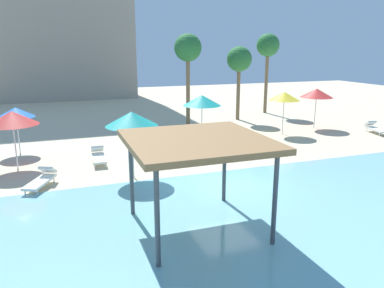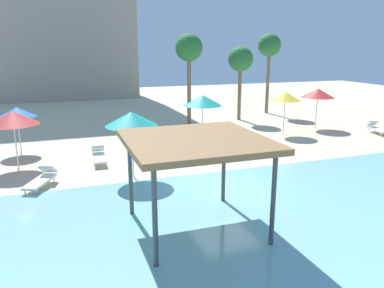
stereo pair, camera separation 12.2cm
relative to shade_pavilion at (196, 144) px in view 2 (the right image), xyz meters
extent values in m
plane|color=beige|center=(2.48, 3.28, -2.72)|extent=(80.00, 80.00, 0.00)
cube|color=#7AB7C1|center=(2.48, -1.97, -2.70)|extent=(44.00, 13.50, 0.04)
cylinder|color=#42474C|center=(-1.68, 1.68, -1.36)|extent=(0.14, 0.14, 2.72)
cylinder|color=#42474C|center=(1.68, 1.68, -1.36)|extent=(0.14, 0.14, 2.72)
cylinder|color=#42474C|center=(-1.68, -1.68, -1.36)|extent=(0.14, 0.14, 2.72)
cylinder|color=#42474C|center=(1.68, -1.68, -1.36)|extent=(0.14, 0.14, 2.72)
cube|color=olive|center=(0.00, 0.00, 0.10)|extent=(4.06, 4.06, 0.18)
cylinder|color=silver|center=(-5.79, 8.52, -1.68)|extent=(0.06, 0.06, 2.07)
cone|color=red|center=(-5.79, 8.52, -0.33)|extent=(2.30, 2.30, 0.63)
cylinder|color=silver|center=(-0.92, 5.39, -1.57)|extent=(0.06, 0.06, 2.29)
cone|color=teal|center=(-0.92, 5.39, -0.13)|extent=(2.22, 2.22, 0.61)
cylinder|color=silver|center=(-5.89, 11.35, -1.75)|extent=(0.06, 0.06, 1.94)
cone|color=blue|center=(-5.89, 11.35, -0.51)|extent=(1.92, 1.92, 0.53)
cylinder|color=silver|center=(13.11, 11.48, -1.64)|extent=(0.06, 0.06, 2.15)
cone|color=red|center=(13.11, 11.48, -0.26)|extent=(2.23, 2.23, 0.61)
cylinder|color=silver|center=(4.68, 11.64, -1.72)|extent=(0.06, 0.06, 1.99)
cone|color=teal|center=(4.68, 11.64, -0.40)|extent=(2.38, 2.38, 0.66)
cylinder|color=silver|center=(9.90, 10.53, -1.61)|extent=(0.06, 0.06, 2.21)
cone|color=yellow|center=(9.90, 10.53, -0.23)|extent=(1.98, 1.98, 0.54)
cylinder|color=white|center=(-4.81, 4.60, -2.61)|extent=(0.05, 0.05, 0.22)
cylinder|color=white|center=(-5.24, 4.80, -2.61)|extent=(0.05, 0.05, 0.22)
cylinder|color=white|center=(-4.19, 5.90, -2.61)|extent=(0.05, 0.05, 0.22)
cylinder|color=white|center=(-4.63, 6.10, -2.61)|extent=(0.05, 0.05, 0.22)
cube|color=white|center=(-4.72, 5.35, -2.45)|extent=(1.31, 1.88, 0.10)
cube|color=white|center=(-4.40, 6.02, -2.17)|extent=(0.76, 0.71, 0.40)
cylinder|color=white|center=(15.42, 7.91, -2.61)|extent=(0.05, 0.05, 0.22)
cylinder|color=white|center=(16.20, 9.21, -2.61)|extent=(0.05, 0.05, 0.22)
cylinder|color=white|center=(15.73, 9.32, -2.61)|extent=(0.05, 0.05, 0.22)
cube|color=white|center=(15.81, 8.56, -2.45)|extent=(0.97, 1.89, 0.10)
cube|color=white|center=(15.97, 9.29, -2.17)|extent=(0.70, 0.62, 0.40)
cylinder|color=white|center=(-1.89, 7.27, -2.61)|extent=(0.05, 0.05, 0.22)
cylinder|color=white|center=(-2.37, 7.28, -2.61)|extent=(0.05, 0.05, 0.22)
cylinder|color=white|center=(-1.86, 8.71, -2.61)|extent=(0.05, 0.05, 0.22)
cylinder|color=white|center=(-2.34, 8.72, -2.61)|extent=(0.05, 0.05, 0.22)
cube|color=white|center=(-2.11, 8.00, -2.45)|extent=(0.64, 1.81, 0.10)
cube|color=white|center=(-2.10, 8.74, -2.17)|extent=(0.61, 0.52, 0.40)
cylinder|color=brown|center=(13.12, 18.24, -0.04)|extent=(0.28, 0.28, 5.35)
sphere|color=#286B33|center=(13.12, 18.24, 2.98)|extent=(1.90, 1.90, 1.90)
cylinder|color=brown|center=(9.46, 16.19, -0.57)|extent=(0.28, 0.28, 4.30)
sphere|color=#286B33|center=(9.46, 16.19, 1.94)|extent=(1.90, 1.90, 1.90)
cylinder|color=brown|center=(4.98, 15.14, -0.15)|extent=(0.28, 0.28, 5.14)
sphere|color=#286B33|center=(4.98, 15.14, 2.78)|extent=(1.90, 1.90, 1.90)
camera|label=1|loc=(-3.76, -10.02, 2.75)|focal=35.11mm
camera|label=2|loc=(-3.64, -10.06, 2.75)|focal=35.11mm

